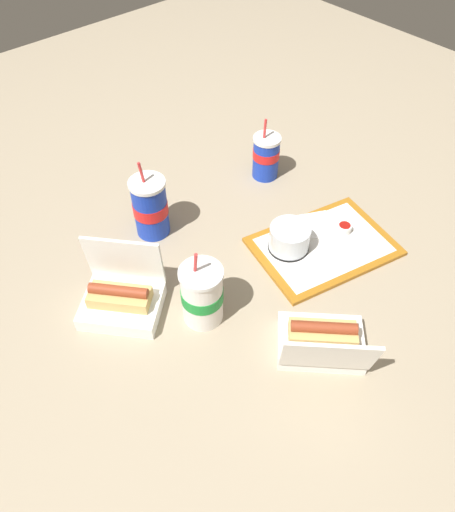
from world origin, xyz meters
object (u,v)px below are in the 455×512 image
object	(u,v)px
clamshell_hotdog_corner	(122,298)
soda_cup_right	(150,207)
food_tray	(324,246)
clamshell_hotdog_right	(322,341)
cake_container	(289,239)
soda_cup_back	(266,156)
ketchup_cup	(344,228)
plastic_fork	(352,254)
soda_cup_left	(202,294)

from	to	relation	value
clamshell_hotdog_corner	soda_cup_right	distance (m)	0.28
food_tray	clamshell_hotdog_right	world-z (taller)	clamshell_hotdog_right
cake_container	soda_cup_back	bearing A→B (deg)	-123.62
soda_cup_right	clamshell_hotdog_corner	bearing A→B (deg)	38.98
clamshell_hotdog_right	soda_cup_back	bearing A→B (deg)	-123.40
ketchup_cup	soda_cup_right	world-z (taller)	soda_cup_right
ketchup_cup	soda_cup_right	bearing A→B (deg)	-43.41
plastic_fork	soda_cup_right	xyz separation A→B (m)	(0.34, -0.44, 0.07)
ketchup_cup	soda_cup_left	bearing A→B (deg)	-5.56
clamshell_hotdog_right	soda_cup_right	xyz separation A→B (m)	(0.05, -0.58, 0.05)
cake_container	clamshell_hotdog_right	xyz separation A→B (m)	(0.18, 0.27, -0.01)
soda_cup_back	soda_cup_right	bearing A→B (deg)	-4.01
clamshell_hotdog_corner	soda_cup_back	bearing A→B (deg)	-166.96
soda_cup_right	soda_cup_left	bearing A→B (deg)	75.38
cake_container	soda_cup_right	xyz separation A→B (m)	(0.23, -0.31, 0.04)
soda_cup_left	food_tray	bearing A→B (deg)	173.59
soda_cup_left	plastic_fork	bearing A→B (deg)	164.28
cake_container	plastic_fork	distance (m)	0.17
food_tray	soda_cup_right	world-z (taller)	soda_cup_right
food_tray	clamshell_hotdog_corner	size ratio (longest dim) A/B	1.73
cake_container	clamshell_hotdog_corner	xyz separation A→B (m)	(0.45, -0.13, -0.01)
ketchup_cup	soda_cup_left	size ratio (longest dim) A/B	0.18
ketchup_cup	soda_cup_back	xyz separation A→B (m)	(-0.02, -0.34, 0.05)
ketchup_cup	soda_cup_left	distance (m)	0.48
plastic_fork	soda_cup_back	xyz separation A→B (m)	(-0.08, -0.41, 0.06)
ketchup_cup	clamshell_hotdog_right	bearing A→B (deg)	31.87
plastic_fork	cake_container	bearing A→B (deg)	-19.54
food_tray	cake_container	world-z (taller)	cake_container
ketchup_cup	clamshell_hotdog_right	size ratio (longest dim) A/B	0.15
plastic_fork	clamshell_hotdog_corner	distance (m)	0.62
plastic_fork	soda_cup_back	bearing A→B (deg)	-69.56
food_tray	clamshell_hotdog_right	xyz separation A→B (m)	(0.26, 0.21, 0.03)
food_tray	soda_cup_left	distance (m)	0.40
clamshell_hotdog_corner	soda_cup_right	bearing A→B (deg)	-141.02
food_tray	clamshell_hotdog_corner	bearing A→B (deg)	-20.02
food_tray	soda_cup_back	xyz separation A→B (m)	(-0.11, -0.34, 0.07)
ketchup_cup	soda_cup_back	world-z (taller)	soda_cup_back
ketchup_cup	clamshell_hotdog_right	world-z (taller)	clamshell_hotdog_right
ketchup_cup	clamshell_hotdog_right	xyz separation A→B (m)	(0.34, 0.21, 0.01)
soda_cup_back	soda_cup_right	distance (m)	0.42
cake_container	clamshell_hotdog_right	size ratio (longest dim) A/B	0.43
cake_container	clamshell_hotdog_right	world-z (taller)	clamshell_hotdog_right
clamshell_hotdog_corner	soda_cup_right	xyz separation A→B (m)	(-0.22, -0.18, 0.05)
food_tray	clamshell_hotdog_right	size ratio (longest dim) A/B	1.60
cake_container	clamshell_hotdog_corner	bearing A→B (deg)	-16.71
cake_container	ketchup_cup	xyz separation A→B (m)	(-0.16, 0.06, -0.02)
clamshell_hotdog_corner	soda_cup_right	world-z (taller)	soda_cup_right
cake_container	plastic_fork	size ratio (longest dim) A/B	1.02
soda_cup_left	clamshell_hotdog_right	bearing A→B (deg)	117.98
clamshell_hotdog_corner	soda_cup_left	distance (m)	0.20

